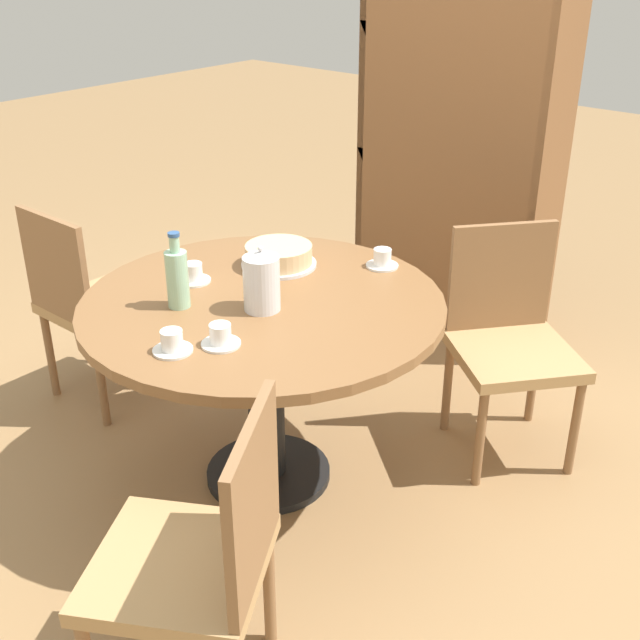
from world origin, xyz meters
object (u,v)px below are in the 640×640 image
Objects in this scene: bookshelf at (454,169)px; cup_d at (221,337)px; cup_b at (172,343)px; cup_a at (193,274)px; cup_c at (382,260)px; cake_main at (279,256)px; chair_c at (509,337)px; water_bottle at (177,277)px; coffee_pot at (262,281)px; chair_b at (201,557)px; chair_a at (91,300)px.

bookshelf is 14.65× the size of cup_d.
cup_a is at bearing 131.47° from cup_b.
cake_main is at bearing -140.88° from cup_c.
bookshelf reaches higher than cup_a.
cup_b is (-0.49, -1.17, 0.29)m from chair_c.
water_bottle is 0.32m from cup_b.
cup_d is (0.08, -0.25, -0.07)m from coffee_pot.
chair_b is 0.95m from water_bottle.
water_bottle is 0.21m from cup_a.
bookshelf is (-0.70, 0.70, 0.36)m from chair_c.
coffee_pot is (0.97, 0.01, 0.36)m from chair_a.
cup_a and cup_c have the same top height.
chair_c is at bearing 44.12° from cup_a.
coffee_pot is at bearing -179.31° from chair_a.
chair_c is at bearing 35.83° from cake_main.
coffee_pot is 0.37m from cake_main.
chair_c reaches higher than cup_b.
chair_b reaches higher than cup_b.
coffee_pot is 0.80× the size of cake_main.
cup_b is (0.20, -0.67, -0.01)m from cake_main.
bookshelf is 1.78m from cup_d.
cup_c and cup_d have the same top height.
cup_c is at bearing 84.65° from cup_b.
chair_a is 1.22m from cup_c.
cake_main is at bearing 88.17° from water_bottle.
chair_a is at bearing 63.56° from bookshelf.
cup_b is (0.96, -0.36, 0.29)m from chair_a.
cup_d is at bearing -90.50° from cup_c.
cake_main is 0.62m from cup_d.
water_bottle is 0.46m from cake_main.
chair_a is 0.84m from water_bottle.
chair_c is at bearing 33.27° from cup_c.
bookshelf is 14.65× the size of cup_a.
chair_c is 7.26× the size of cup_d.
chair_c is 1.30m from cup_b.
chair_c reaches higher than cup_d.
cup_d is at bearing -18.09° from water_bottle.
coffee_pot is 0.55m from cup_c.
cake_main reaches higher than cup_d.
cup_b and cup_d have the same top height.
cake_main is 2.31× the size of cup_b.
cup_c is (-0.40, -0.26, 0.29)m from chair_c.
chair_c is 1.24m from water_bottle.
chair_b is 0.50× the size of bookshelf.
water_bottle is at bearing -177.19° from chair_c.
water_bottle is 0.76m from cup_c.
chair_c is at bearing 53.57° from water_bottle.
chair_b is at bearing -56.54° from coffee_pot.
chair_c is at bearing -150.81° from chair_a.
chair_c is 3.93× the size of coffee_pot.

